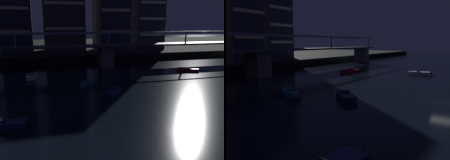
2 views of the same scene
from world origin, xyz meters
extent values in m
plane|color=black|center=(0.00, 0.00, 0.00)|extent=(400.00, 400.00, 0.00)
cube|color=black|center=(0.00, 86.01, 1.10)|extent=(240.00, 80.00, 2.20)
cube|color=#605B51|center=(0.00, 38.01, 2.77)|extent=(3.60, 4.40, 5.55)
cube|color=#33333D|center=(0.00, 38.01, 5.78)|extent=(97.48, 6.40, 0.45)
cube|color=slate|center=(0.00, 35.11, 9.20)|extent=(97.48, 0.36, 0.36)
cube|color=slate|center=(0.00, 40.91, 9.20)|extent=(97.48, 0.36, 0.36)
cube|color=slate|center=(-22.87, 35.11, 7.60)|extent=(0.30, 0.30, 3.20)
cube|color=slate|center=(0.00, 35.11, 7.60)|extent=(0.30, 0.30, 3.20)
cube|color=slate|center=(22.87, 35.11, 7.60)|extent=(0.30, 0.30, 3.20)
cube|color=beige|center=(-24.38, 53.98, 9.19)|extent=(8.71, 0.10, 0.90)
cube|color=beige|center=(-24.38, 53.98, 16.18)|extent=(8.71, 0.10, 0.90)
cube|color=beige|center=(-9.26, 53.75, 10.08)|extent=(12.19, 0.10, 0.90)
cube|color=beige|center=(-9.26, 53.75, 17.95)|extent=(12.19, 0.10, 0.90)
cube|color=#282833|center=(6.64, 57.00, 19.21)|extent=(10.17, 13.87, 34.03)
cube|color=beige|center=(6.64, 50.01, 9.01)|extent=(9.36, 0.10, 0.90)
cube|color=beige|center=(6.64, 50.01, 15.81)|extent=(9.36, 0.10, 0.90)
cube|color=#282833|center=(21.67, 60.29, 16.10)|extent=(10.31, 11.01, 27.80)
cube|color=beige|center=(21.67, 54.73, 7.76)|extent=(9.48, 0.10, 0.90)
cube|color=beige|center=(21.67, 54.73, 13.32)|extent=(9.48, 0.10, 0.90)
cube|color=beige|center=(21.67, 54.73, 18.88)|extent=(9.48, 0.10, 0.90)
cube|color=#196066|center=(-8.79, 18.49, 0.40)|extent=(3.46, 4.29, 0.80)
cube|color=#196066|center=(-9.94, 16.38, 0.45)|extent=(1.30, 1.27, 0.70)
cube|color=#283342|center=(-9.19, 17.74, 0.98)|extent=(1.23, 0.74, 0.36)
cube|color=#262628|center=(-9.07, 17.96, 0.92)|extent=(0.68, 0.62, 0.24)
cube|color=black|center=(-7.75, 20.38, 0.50)|extent=(0.49, 0.49, 0.60)
sphere|color=red|center=(-10.06, 16.16, 0.88)|extent=(0.12, 0.12, 0.12)
cube|color=#19234C|center=(-20.99, 1.47, 0.40)|extent=(4.12, 2.32, 0.80)
cube|color=#283342|center=(-21.83, 1.59, 0.98)|extent=(0.29, 1.35, 0.36)
cube|color=#262628|center=(-21.58, 1.55, 0.92)|extent=(0.47, 0.61, 0.24)
cube|color=black|center=(-18.85, 1.17, 0.50)|extent=(0.41, 0.41, 0.60)
cube|color=#19234C|center=(-6.28, 10.57, 0.40)|extent=(3.93, 4.13, 0.80)
cube|color=#19234C|center=(-4.70, 12.38, 0.45)|extent=(1.34, 1.33, 0.70)
cube|color=#283342|center=(-5.72, 11.21, 0.98)|extent=(1.08, 0.96, 0.36)
cube|color=#262628|center=(-5.88, 11.02, 0.92)|extent=(0.68, 0.67, 0.24)
cube|color=black|center=(-7.70, 8.94, 0.50)|extent=(0.51, 0.51, 0.60)
sphere|color=#33D84C|center=(-4.53, 12.57, 0.88)|extent=(0.12, 0.12, 0.12)
cube|color=maroon|center=(17.66, 25.63, 0.40)|extent=(4.13, 3.92, 0.80)
cube|color=maroon|center=(19.48, 24.05, 0.45)|extent=(1.33, 1.34, 0.70)
cube|color=#283342|center=(18.30, 25.07, 0.98)|extent=(0.96, 1.09, 0.36)
cube|color=#262628|center=(18.11, 25.23, 0.92)|extent=(0.67, 0.69, 0.24)
cube|color=black|center=(16.03, 27.04, 0.50)|extent=(0.51, 0.51, 0.60)
sphere|color=beige|center=(19.67, 23.89, 0.88)|extent=(0.12, 0.12, 0.12)
cube|color=beige|center=(-19.56, 27.74, 0.40)|extent=(1.89, 3.95, 0.80)
cube|color=beige|center=(-19.50, 25.33, 0.45)|extent=(1.01, 0.92, 0.70)
cube|color=#283342|center=(-19.54, 26.89, 0.98)|extent=(1.35, 0.13, 0.36)
cube|color=#262628|center=(-19.54, 27.14, 0.92)|extent=(0.57, 0.41, 0.24)
cube|color=black|center=(-19.60, 29.89, 0.50)|extent=(0.37, 0.37, 0.60)
sphere|color=red|center=(-19.50, 25.08, 0.88)|extent=(0.12, 0.12, 0.12)
camera|label=1|loc=(-16.84, -26.72, 11.70)|focal=39.00mm
camera|label=2|loc=(-30.82, -5.60, 7.42)|focal=36.63mm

